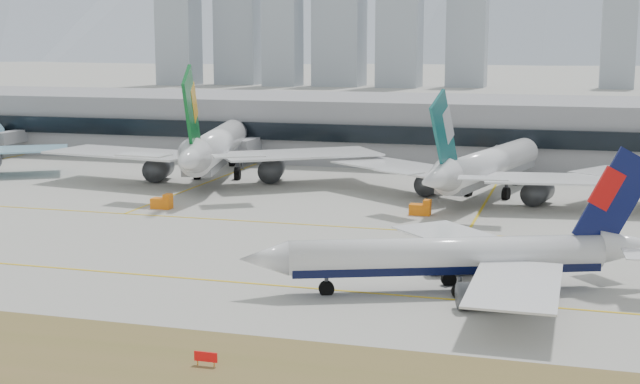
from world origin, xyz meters
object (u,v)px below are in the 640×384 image
(taxiing_airliner, at_px, (462,257))
(widebody_cathay, at_px, (486,168))
(widebody_eva, at_px, (216,149))
(terminal, at_px, (394,127))

(taxiing_airliner, distance_m, widebody_cathay, 63.25)
(taxiing_airliner, height_order, widebody_cathay, widebody_cathay)
(widebody_eva, xyz_separation_m, terminal, (28.26, 46.38, 0.86))
(taxiing_airliner, xyz_separation_m, widebody_eva, (-59.93, 69.63, 2.56))
(taxiing_airliner, height_order, widebody_eva, widebody_eva)
(widebody_eva, distance_m, widebody_cathay, 56.64)
(terminal, bearing_deg, taxiing_airliner, -74.73)
(taxiing_airliner, xyz_separation_m, widebody_cathay, (-3.68, 63.12, 1.62))
(taxiing_airliner, bearing_deg, widebody_cathay, -108.26)
(widebody_cathay, relative_size, terminal, 0.21)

